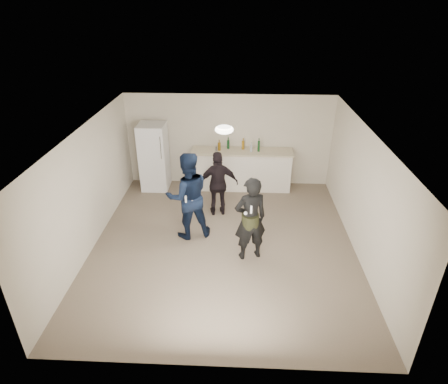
{
  "coord_description": "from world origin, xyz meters",
  "views": [
    {
      "loc": [
        0.31,
        -6.58,
        4.72
      ],
      "look_at": [
        0.0,
        0.2,
        1.15
      ],
      "focal_mm": 30.0,
      "sensor_mm": 36.0,
      "label": 1
    }
  ],
  "objects_px": {
    "counter": "(242,170)",
    "spectator": "(218,184)",
    "shaker": "(216,149)",
    "woman": "(250,219)",
    "fridge": "(154,157)",
    "man": "(188,196)"
  },
  "relations": [
    {
      "from": "shaker",
      "to": "spectator",
      "type": "xyz_separation_m",
      "value": [
        0.13,
        -1.27,
        -0.38
      ]
    },
    {
      "from": "woman",
      "to": "spectator",
      "type": "height_order",
      "value": "woman"
    },
    {
      "from": "counter",
      "to": "spectator",
      "type": "bearing_deg",
      "value": -111.32
    },
    {
      "from": "man",
      "to": "woman",
      "type": "relative_size",
      "value": 1.1
    },
    {
      "from": "shaker",
      "to": "woman",
      "type": "xyz_separation_m",
      "value": [
        0.85,
        -2.95,
        -0.29
      ]
    },
    {
      "from": "counter",
      "to": "spectator",
      "type": "height_order",
      "value": "spectator"
    },
    {
      "from": "counter",
      "to": "man",
      "type": "distance_m",
      "value": 2.65
    },
    {
      "from": "woman",
      "to": "spectator",
      "type": "distance_m",
      "value": 1.82
    },
    {
      "from": "counter",
      "to": "man",
      "type": "height_order",
      "value": "man"
    },
    {
      "from": "fridge",
      "to": "spectator",
      "type": "relative_size",
      "value": 1.13
    },
    {
      "from": "counter",
      "to": "woman",
      "type": "distance_m",
      "value": 3.1
    },
    {
      "from": "counter",
      "to": "woman",
      "type": "bearing_deg",
      "value": -86.8
    },
    {
      "from": "fridge",
      "to": "woman",
      "type": "relative_size",
      "value": 1.01
    },
    {
      "from": "shaker",
      "to": "woman",
      "type": "height_order",
      "value": "woman"
    },
    {
      "from": "counter",
      "to": "fridge",
      "type": "height_order",
      "value": "fridge"
    },
    {
      "from": "counter",
      "to": "shaker",
      "type": "bearing_deg",
      "value": -169.07
    },
    {
      "from": "shaker",
      "to": "man",
      "type": "relative_size",
      "value": 0.09
    },
    {
      "from": "counter",
      "to": "fridge",
      "type": "distance_m",
      "value": 2.38
    },
    {
      "from": "counter",
      "to": "woman",
      "type": "relative_size",
      "value": 1.47
    },
    {
      "from": "counter",
      "to": "fridge",
      "type": "xyz_separation_m",
      "value": [
        -2.35,
        -0.07,
        0.38
      ]
    },
    {
      "from": "counter",
      "to": "shaker",
      "type": "relative_size",
      "value": 15.29
    },
    {
      "from": "counter",
      "to": "spectator",
      "type": "relative_size",
      "value": 1.63
    }
  ]
}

